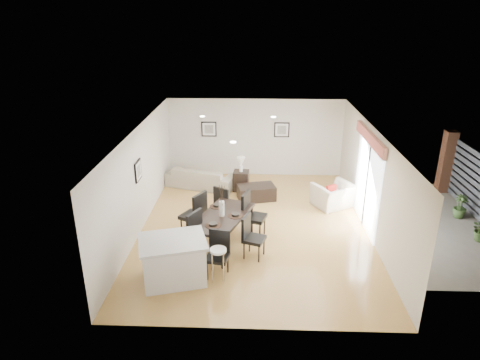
{
  "coord_description": "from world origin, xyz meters",
  "views": [
    {
      "loc": [
        0.01,
        -10.29,
        5.44
      ],
      "look_at": [
        -0.4,
        0.4,
        1.2
      ],
      "focal_mm": 32.0,
      "sensor_mm": 36.0,
      "label": 1
    }
  ],
  "objects_px": {
    "dining_chair_enear": "(251,234)",
    "dining_chair_foot": "(224,203)",
    "bar_stool": "(218,254)",
    "side_table": "(241,181)",
    "dining_table": "(222,219)",
    "kitchen_island": "(174,260)",
    "dining_chair_wfar": "(196,212)",
    "armchair": "(334,195)",
    "dining_chair_wnear": "(190,231)",
    "dining_chair_head": "(219,251)",
    "sofa": "(201,177)",
    "dining_chair_efar": "(251,212)",
    "coffee_table": "(256,192)"
  },
  "relations": [
    {
      "from": "dining_chair_wfar",
      "to": "dining_chair_head",
      "type": "bearing_deg",
      "value": 51.47
    },
    {
      "from": "dining_table",
      "to": "bar_stool",
      "type": "height_order",
      "value": "dining_table"
    },
    {
      "from": "dining_chair_efar",
      "to": "dining_chair_foot",
      "type": "bearing_deg",
      "value": 63.4
    },
    {
      "from": "bar_stool",
      "to": "dining_chair_foot",
      "type": "bearing_deg",
      "value": 91.7
    },
    {
      "from": "dining_chair_foot",
      "to": "bar_stool",
      "type": "bearing_deg",
      "value": 123.24
    },
    {
      "from": "coffee_table",
      "to": "dining_table",
      "type": "bearing_deg",
      "value": -120.25
    },
    {
      "from": "dining_chair_foot",
      "to": "bar_stool",
      "type": "height_order",
      "value": "dining_chair_foot"
    },
    {
      "from": "dining_chair_efar",
      "to": "side_table",
      "type": "relative_size",
      "value": 1.87
    },
    {
      "from": "dining_chair_enear",
      "to": "armchair",
      "type": "bearing_deg",
      "value": -20.37
    },
    {
      "from": "dining_chair_foot",
      "to": "side_table",
      "type": "xyz_separation_m",
      "value": [
        0.39,
        2.33,
        -0.28
      ]
    },
    {
      "from": "dining_table",
      "to": "dining_chair_foot",
      "type": "bearing_deg",
      "value": 112.22
    },
    {
      "from": "bar_stool",
      "to": "dining_chair_enear",
      "type": "bearing_deg",
      "value": 56.66
    },
    {
      "from": "dining_table",
      "to": "dining_chair_enear",
      "type": "height_order",
      "value": "dining_chair_enear"
    },
    {
      "from": "dining_chair_foot",
      "to": "dining_chair_wnear",
      "type": "bearing_deg",
      "value": 101.48
    },
    {
      "from": "side_table",
      "to": "bar_stool",
      "type": "bearing_deg",
      "value": -93.47
    },
    {
      "from": "armchair",
      "to": "dining_chair_wnear",
      "type": "distance_m",
      "value": 4.84
    },
    {
      "from": "dining_chair_wfar",
      "to": "bar_stool",
      "type": "bearing_deg",
      "value": 49.08
    },
    {
      "from": "armchair",
      "to": "bar_stool",
      "type": "bearing_deg",
      "value": 22.2
    },
    {
      "from": "sofa",
      "to": "dining_chair_foot",
      "type": "distance_m",
      "value": 2.74
    },
    {
      "from": "dining_table",
      "to": "dining_chair_wfar",
      "type": "distance_m",
      "value": 0.83
    },
    {
      "from": "sofa",
      "to": "coffee_table",
      "type": "relative_size",
      "value": 2.02
    },
    {
      "from": "dining_chair_wnear",
      "to": "dining_chair_enear",
      "type": "relative_size",
      "value": 1.15
    },
    {
      "from": "dining_chair_head",
      "to": "dining_chair_enear",
      "type": "bearing_deg",
      "value": 58.49
    },
    {
      "from": "sofa",
      "to": "dining_chair_wnear",
      "type": "height_order",
      "value": "dining_chair_wnear"
    },
    {
      "from": "dining_table",
      "to": "kitchen_island",
      "type": "height_order",
      "value": "kitchen_island"
    },
    {
      "from": "sofa",
      "to": "kitchen_island",
      "type": "height_order",
      "value": "kitchen_island"
    },
    {
      "from": "dining_chair_enear",
      "to": "bar_stool",
      "type": "xyz_separation_m",
      "value": [
        -0.67,
        -1.02,
        0.08
      ]
    },
    {
      "from": "side_table",
      "to": "sofa",
      "type": "bearing_deg",
      "value": 170.24
    },
    {
      "from": "coffee_table",
      "to": "kitchen_island",
      "type": "relative_size",
      "value": 0.69
    },
    {
      "from": "dining_chair_enear",
      "to": "side_table",
      "type": "xyz_separation_m",
      "value": [
        -0.37,
        4.03,
        -0.26
      ]
    },
    {
      "from": "sofa",
      "to": "dining_chair_enear",
      "type": "relative_size",
      "value": 2.15
    },
    {
      "from": "dining_chair_wnear",
      "to": "dining_chair_head",
      "type": "relative_size",
      "value": 1.15
    },
    {
      "from": "dining_chair_enear",
      "to": "dining_chair_foot",
      "type": "height_order",
      "value": "dining_chair_foot"
    },
    {
      "from": "dining_chair_wfar",
      "to": "dining_chair_foot",
      "type": "relative_size",
      "value": 1.15
    },
    {
      "from": "armchair",
      "to": "dining_chair_enear",
      "type": "distance_m",
      "value": 3.76
    },
    {
      "from": "sofa",
      "to": "dining_chair_head",
      "type": "relative_size",
      "value": 2.16
    },
    {
      "from": "dining_chair_enear",
      "to": "dining_chair_foot",
      "type": "relative_size",
      "value": 0.98
    },
    {
      "from": "dining_table",
      "to": "dining_chair_wfar",
      "type": "height_order",
      "value": "dining_chair_wfar"
    },
    {
      "from": "dining_chair_wnear",
      "to": "bar_stool",
      "type": "xyz_separation_m",
      "value": [
        0.73,
        -0.94,
        -0.01
      ]
    },
    {
      "from": "dining_chair_wnear",
      "to": "dining_chair_wfar",
      "type": "xyz_separation_m",
      "value": [
        0.0,
        0.99,
        0.01
      ]
    },
    {
      "from": "dining_chair_head",
      "to": "dining_chair_foot",
      "type": "distance_m",
      "value": 2.46
    },
    {
      "from": "side_table",
      "to": "dining_chair_enear",
      "type": "bearing_deg",
      "value": -84.81
    },
    {
      "from": "coffee_table",
      "to": "dining_chair_foot",
      "type": "bearing_deg",
      "value": -132.62
    },
    {
      "from": "side_table",
      "to": "kitchen_island",
      "type": "xyz_separation_m",
      "value": [
        -1.27,
        -5.05,
        0.17
      ]
    },
    {
      "from": "dining_table",
      "to": "kitchen_island",
      "type": "distance_m",
      "value": 1.77
    },
    {
      "from": "dining_chair_head",
      "to": "dining_chair_wfar",
      "type": "bearing_deg",
      "value": 123.58
    },
    {
      "from": "dining_chair_head",
      "to": "dining_chair_efar",
      "type": "bearing_deg",
      "value": 79.43
    },
    {
      "from": "kitchen_island",
      "to": "dining_chair_efar",
      "type": "bearing_deg",
      "value": 35.28
    },
    {
      "from": "dining_chair_enear",
      "to": "bar_stool",
      "type": "bearing_deg",
      "value": 166.39
    },
    {
      "from": "dining_chair_enear",
      "to": "bar_stool",
      "type": "relative_size",
      "value": 1.35
    }
  ]
}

